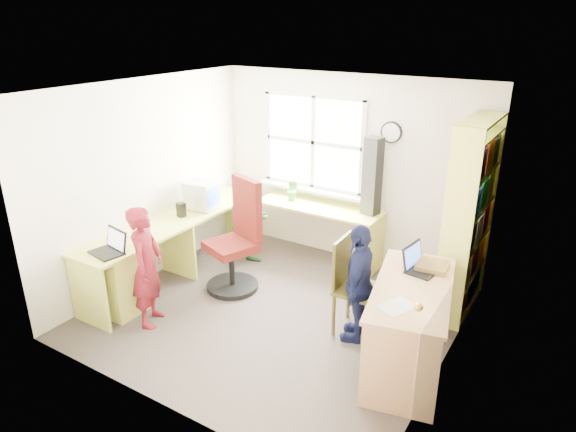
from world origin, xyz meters
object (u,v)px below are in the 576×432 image
object	(u,v)px
right_desk	(411,309)
crt_monitor	(202,195)
laptop_right	(419,264)
potted_plant	(293,190)
bookshelf	(468,223)
laptop_left	(111,247)
l_desk	(167,257)
person_navy	(359,283)
cd_tower	(372,176)
swivel_chair	(238,243)
person_green	(248,223)
wooden_chair	(353,282)
person_red	(147,267)

from	to	relation	value
right_desk	crt_monitor	xyz separation A→B (m)	(-2.99, 0.67, 0.34)
laptop_right	potted_plant	distance (m)	2.40
crt_monitor	right_desk	bearing A→B (deg)	-20.34
bookshelf	laptop_left	size ratio (longest dim) A/B	5.40
bookshelf	laptop_right	size ratio (longest dim) A/B	5.54
l_desk	person_navy	world-z (taller)	person_navy
laptop_left	cd_tower	bearing A→B (deg)	63.82
swivel_chair	person_green	bearing A→B (deg)	134.15
laptop_right	cd_tower	world-z (taller)	cd_tower
wooden_chair	person_red	xyz separation A→B (m)	(-1.84, -0.98, 0.10)
laptop_right	l_desk	bearing A→B (deg)	108.89
crt_monitor	person_red	size ratio (longest dim) A/B	0.31
wooden_chair	cd_tower	bearing A→B (deg)	104.62
swivel_chair	wooden_chair	world-z (taller)	swivel_chair
potted_plant	crt_monitor	bearing A→B (deg)	-134.17
swivel_chair	laptop_left	xyz separation A→B (m)	(-0.72, -1.20, 0.24)
l_desk	person_green	bearing A→B (deg)	71.61
crt_monitor	laptop_left	distance (m)	1.50
person_red	crt_monitor	bearing A→B (deg)	-7.53
right_desk	person_red	bearing A→B (deg)	-176.46
laptop_left	cd_tower	distance (m)	3.09
laptop_right	bookshelf	bearing A→B (deg)	-3.71
bookshelf	crt_monitor	size ratio (longest dim) A/B	5.25
l_desk	swivel_chair	size ratio (longest dim) A/B	2.23
l_desk	cd_tower	xyz separation A→B (m)	(1.72, 1.80, 0.77)
right_desk	swivel_chair	world-z (taller)	swivel_chair
wooden_chair	potted_plant	distance (m)	1.98
swivel_chair	person_red	distance (m)	1.15
person_green	person_navy	size ratio (longest dim) A/B	0.94
swivel_chair	laptop_left	size ratio (longest dim) A/B	3.40
swivel_chair	person_red	size ratio (longest dim) A/B	1.02
crt_monitor	person_navy	distance (m)	2.49
l_desk	laptop_right	world-z (taller)	laptop_right
l_desk	swivel_chair	distance (m)	0.83
bookshelf	crt_monitor	xyz separation A→B (m)	(-3.12, -0.63, -0.07)
laptop_left	potted_plant	xyz separation A→B (m)	(0.77, 2.35, 0.09)
bookshelf	person_navy	bearing A→B (deg)	-122.03
right_desk	laptop_right	size ratio (longest dim) A/B	4.03
person_navy	bookshelf	bearing A→B (deg)	136.11
bookshelf	wooden_chair	world-z (taller)	bookshelf
wooden_chair	person_green	world-z (taller)	person_green
swivel_chair	l_desk	bearing A→B (deg)	-118.20
swivel_chair	person_navy	xyz separation A→B (m)	(1.63, -0.22, 0.04)
l_desk	wooden_chair	xyz separation A→B (m)	(2.13, 0.43, 0.09)
right_desk	cd_tower	world-z (taller)	cd_tower
l_desk	crt_monitor	xyz separation A→B (m)	(-0.17, 0.84, 0.47)
bookshelf	wooden_chair	xyz separation A→B (m)	(-0.82, -1.04, -0.45)
right_desk	crt_monitor	bearing A→B (deg)	154.89
l_desk	person_red	distance (m)	0.65
potted_plant	person_green	size ratio (longest dim) A/B	0.25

